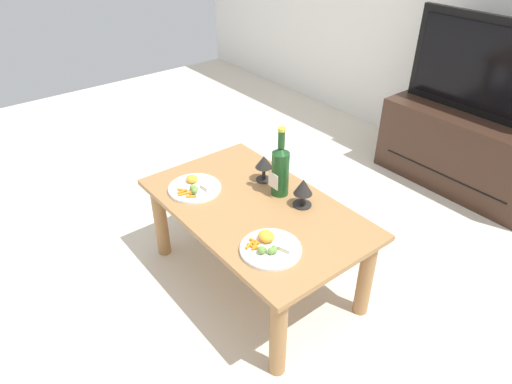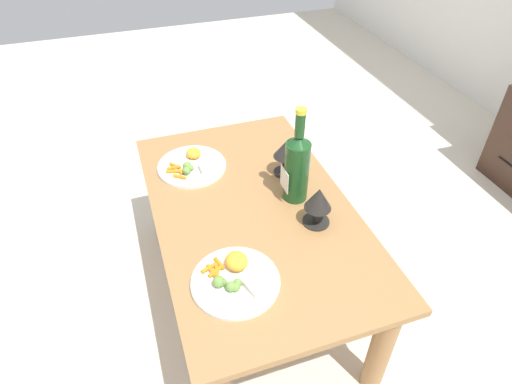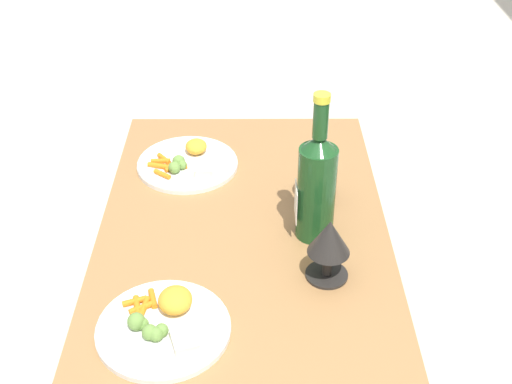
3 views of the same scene
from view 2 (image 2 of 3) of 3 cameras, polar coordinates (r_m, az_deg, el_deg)
name	(u,v)px [view 2 (image 2 of 3)]	position (r m, az deg, el deg)	size (l,w,h in m)	color
ground_plane	(253,292)	(1.81, -0.38, -12.98)	(6.40, 6.40, 0.00)	beige
dining_table	(253,226)	(1.53, -0.44, -4.51)	(1.08, 0.65, 0.46)	#9E7042
wine_bottle	(297,165)	(1.44, 5.38, 3.52)	(0.08, 0.09, 0.34)	#19471E
goblet_left	(285,151)	(1.57, 3.85, 5.32)	(0.09, 0.09, 0.14)	black
goblet_right	(318,201)	(1.37, 8.16, -1.14)	(0.09, 0.09, 0.14)	black
dinner_plate_left	(192,165)	(1.66, -8.39, 3.49)	(0.26, 0.26, 0.05)	white
dinner_plate_right	(235,279)	(1.25, -2.75, -11.28)	(0.25, 0.25, 0.05)	white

